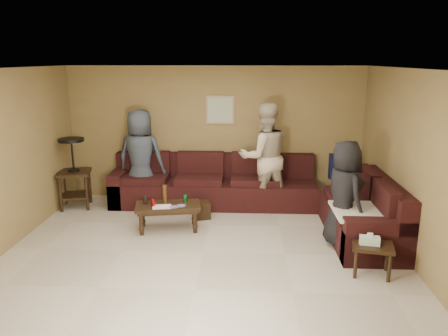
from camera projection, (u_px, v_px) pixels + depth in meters
The scene contains 10 objects.
room at pixel (202, 134), 5.68m from camera, with size 5.60×5.50×2.50m.
sectional_sofa at pixel (259, 197), 7.44m from camera, with size 4.65×2.90×0.97m.
coffee_table at pixel (168, 208), 6.81m from camera, with size 1.07×0.66×0.70m.
end_table_left at pixel (74, 172), 7.78m from camera, with size 0.67×0.67×1.27m.
side_table_right at pixel (372, 248), 5.38m from camera, with size 0.56×0.49×0.55m.
waste_bin at pixel (202, 210), 7.35m from camera, with size 0.24×0.24×0.29m, color black.
wall_art at pixel (220, 110), 8.07m from camera, with size 0.52×0.04×0.52m.
person_left at pixel (141, 158), 7.89m from camera, with size 0.86×0.56×1.76m, color #303844.
person_middle at pixel (264, 157), 7.62m from camera, with size 0.93×0.72×1.91m, color #BFAE8E.
person_right at pixel (344, 194), 6.13m from camera, with size 0.75×0.49×1.53m, color black.
Camera 1 is at (0.57, -5.60, 2.62)m, focal length 35.00 mm.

